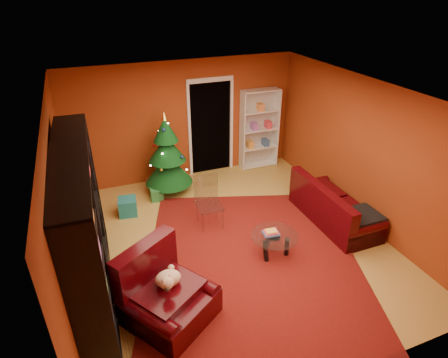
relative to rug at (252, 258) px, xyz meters
name	(u,v)px	position (x,y,z in m)	size (l,w,h in m)	color
floor	(232,244)	(-0.14, 0.51, -0.04)	(5.00, 5.50, 0.05)	#AD8C3C
ceiling	(234,93)	(-0.14, 0.51, 2.61)	(5.00, 5.50, 0.05)	silver
wall_back	(184,121)	(-0.14, 3.29, 1.29)	(5.00, 0.05, 2.60)	#923816
wall_left	(61,208)	(-2.66, 0.51, 1.29)	(0.05, 5.50, 2.60)	#923816
wall_right	(363,152)	(2.39, 0.51, 1.29)	(0.05, 5.50, 2.60)	#923816
doorway	(211,129)	(0.46, 3.24, 1.04)	(1.06, 0.60, 2.16)	black
rug	(252,258)	(0.00, 0.00, 0.00)	(3.34, 3.90, 0.02)	maroon
media_unit	(85,233)	(-2.41, 0.07, 1.12)	(0.45, 2.94, 2.26)	black
christmas_tree	(167,154)	(-0.70, 2.66, 0.85)	(0.99, 0.99, 1.77)	#093B13
gift_box_teal	(128,207)	(-1.67, 2.08, 0.16)	(0.34, 0.34, 0.34)	#177279
gift_box_green	(157,194)	(-1.04, 2.41, 0.11)	(0.25, 0.25, 0.25)	#267437
gift_box_red	(153,183)	(-1.01, 2.93, 0.10)	(0.21, 0.21, 0.21)	#9D3726
white_bookshelf	(259,129)	(1.60, 3.08, 0.92)	(0.89, 0.32, 1.91)	white
armchair	(169,294)	(-1.53, -0.69, 0.41)	(1.09, 1.09, 0.85)	black
dog	(168,279)	(-1.52, -0.62, 0.62)	(0.40, 0.30, 0.28)	beige
sofa	(336,203)	(1.88, 0.43, 0.39)	(1.85, 0.83, 0.80)	black
coffee_table	(274,245)	(0.37, -0.03, 0.19)	(0.77, 0.77, 0.48)	gray
acrylic_chair	(210,206)	(-0.34, 1.12, 0.43)	(0.45, 0.49, 0.88)	#66605B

